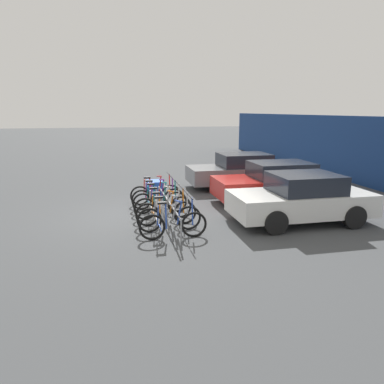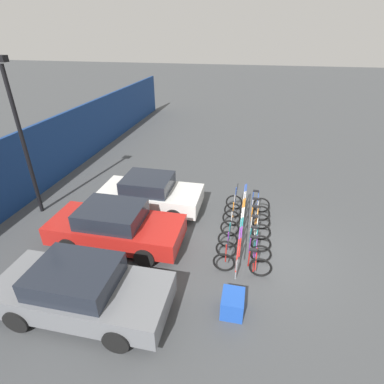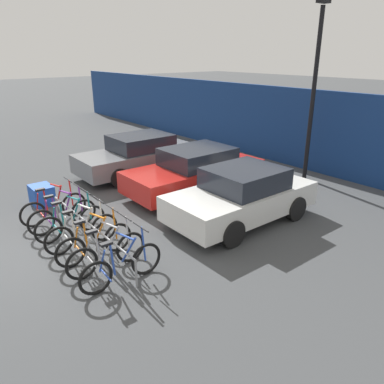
{
  "view_description": "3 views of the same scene",
  "coord_description": "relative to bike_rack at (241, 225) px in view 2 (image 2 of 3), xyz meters",
  "views": [
    {
      "loc": [
        11.09,
        -0.94,
        3.13
      ],
      "look_at": [
        1.53,
        1.18,
        0.98
      ],
      "focal_mm": 35.0,
      "sensor_mm": 36.0,
      "label": 1
    },
    {
      "loc": [
        -7.98,
        0.58,
        6.33
      ],
      "look_at": [
        2.04,
        2.69,
        0.78
      ],
      "focal_mm": 28.0,
      "sensor_mm": 36.0,
      "label": 2
    },
    {
      "loc": [
        7.85,
        -2.22,
        4.09
      ],
      "look_at": [
        1.9,
        2.56,
        1.23
      ],
      "focal_mm": 35.0,
      "sensor_mm": 36.0,
      "label": 3
    }
  ],
  "objects": [
    {
      "name": "bicycle_teal",
      "position": [
        -0.66,
        -0.15,
        -0.11
      ],
      "size": [
        0.68,
        1.71,
        1.05
      ],
      "rotation": [
        0.0,
        0.0,
        -0.06
      ],
      "color": "black",
      "rests_on": "ground"
    },
    {
      "name": "bicycle_silver",
      "position": [
        1.17,
        -0.15,
        -0.11
      ],
      "size": [
        0.68,
        1.71,
        1.05
      ],
      "rotation": [
        0.0,
        0.0,
        0.04
      ],
      "color": "black",
      "rests_on": "ground"
    },
    {
      "name": "bicycle_white",
      "position": [
        -0.01,
        -0.15,
        -0.11
      ],
      "size": [
        0.68,
        1.71,
        1.05
      ],
      "rotation": [
        0.0,
        0.0,
        -0.02
      ],
      "color": "black",
      "rests_on": "ground"
    },
    {
      "name": "bike_rack",
      "position": [
        0.0,
        0.0,
        0.0
      ],
      "size": [
        4.1,
        0.04,
        0.57
      ],
      "color": "gray",
      "rests_on": "ground"
    },
    {
      "name": "car_white",
      "position": [
        1.17,
        3.62,
        0.2
      ],
      "size": [
        1.91,
        3.93,
        1.4
      ],
      "color": "silver",
      "rests_on": "ground"
    },
    {
      "name": "car_grey",
      "position": [
        -3.9,
        3.68,
        0.2
      ],
      "size": [
        1.91,
        4.33,
        1.4
      ],
      "color": "slate",
      "rests_on": "ground"
    },
    {
      "name": "cargo_crate",
      "position": [
        -3.18,
        -0.01,
        -0.22
      ],
      "size": [
        0.7,
        0.56,
        0.55
      ],
      "primitive_type": "cube",
      "color": "blue",
      "rests_on": "ground"
    },
    {
      "name": "bicycle_blue",
      "position": [
        1.78,
        -0.15,
        -0.11
      ],
      "size": [
        0.68,
        1.71,
        1.05
      ],
      "rotation": [
        0.0,
        0.0,
        0.01
      ],
      "color": "black",
      "rests_on": "ground"
    },
    {
      "name": "bicycle_purple",
      "position": [
        -1.17,
        -0.15,
        -0.11
      ],
      "size": [
        0.68,
        1.71,
        1.05
      ],
      "rotation": [
        0.0,
        0.0,
        0.05
      ],
      "color": "black",
      "rests_on": "ground"
    },
    {
      "name": "bicycle_red",
      "position": [
        -1.78,
        -0.15,
        -0.11
      ],
      "size": [
        0.68,
        1.71,
        1.05
      ],
      "rotation": [
        0.0,
        0.0,
        -0.03
      ],
      "color": "black",
      "rests_on": "ground"
    },
    {
      "name": "ground_plane",
      "position": [
        -0.58,
        -0.68,
        -0.49
      ],
      "size": [
        120.0,
        120.0,
        0.0
      ],
      "primitive_type": "plane",
      "color": "#424447"
    },
    {
      "name": "lamp_post",
      "position": [
        0.12,
        7.83,
        2.69
      ],
      "size": [
        0.24,
        0.44,
        5.66
      ],
      "color": "black",
      "rests_on": "ground"
    },
    {
      "name": "car_red",
      "position": [
        -1.18,
        4.02,
        0.2
      ],
      "size": [
        1.91,
        4.33,
        1.4
      ],
      "color": "red",
      "rests_on": "ground"
    },
    {
      "name": "bicycle_orange",
      "position": [
        0.62,
        -0.15,
        -0.11
      ],
      "size": [
        0.68,
        1.71,
        1.05
      ],
      "rotation": [
        0.0,
        0.0,
        -0.01
      ],
      "color": "black",
      "rests_on": "ground"
    }
  ]
}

